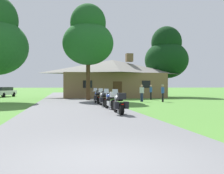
% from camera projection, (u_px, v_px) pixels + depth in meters
% --- Properties ---
extents(ground_plane, '(500.00, 500.00, 0.00)m').
position_uv_depth(ground_plane, '(73.00, 102.00, 25.01)').
color(ground_plane, '#4C8433').
extents(asphalt_driveway, '(6.40, 80.00, 0.06)m').
position_uv_depth(asphalt_driveway, '(74.00, 103.00, 23.05)').
color(asphalt_driveway, slate).
rests_on(asphalt_driveway, ground).
extents(motorcycle_silver_nearest_to_camera, '(0.73, 2.08, 1.30)m').
position_uv_depth(motorcycle_silver_nearest_to_camera, '(119.00, 104.00, 14.05)').
color(motorcycle_silver_nearest_to_camera, black).
rests_on(motorcycle_silver_nearest_to_camera, asphalt_driveway).
extents(motorcycle_blue_second_in_row, '(0.74, 2.08, 1.30)m').
position_uv_depth(motorcycle_blue_second_in_row, '(111.00, 101.00, 16.83)').
color(motorcycle_blue_second_in_row, black).
rests_on(motorcycle_blue_second_in_row, asphalt_driveway).
extents(motorcycle_white_third_in_row, '(0.78, 2.08, 1.30)m').
position_uv_depth(motorcycle_white_third_in_row, '(103.00, 99.00, 19.49)').
color(motorcycle_white_third_in_row, black).
rests_on(motorcycle_white_third_in_row, asphalt_driveway).
extents(motorcycle_blue_farthest_in_row, '(0.77, 2.08, 1.30)m').
position_uv_depth(motorcycle_blue_farthest_in_row, '(97.00, 97.00, 22.48)').
color(motorcycle_blue_farthest_in_row, black).
rests_on(motorcycle_blue_farthest_in_row, asphalt_driveway).
extents(stone_lodge, '(13.80, 7.21, 5.97)m').
position_uv_depth(stone_lodge, '(112.00, 78.00, 35.98)').
color(stone_lodge, brown).
rests_on(stone_lodge, ground).
extents(bystander_blue_shirt_near_lodge, '(0.38, 0.48, 1.67)m').
position_uv_depth(bystander_blue_shirt_near_lodge, '(151.00, 91.00, 30.05)').
color(bystander_blue_shirt_near_lodge, black).
rests_on(bystander_blue_shirt_near_lodge, ground).
extents(bystander_white_shirt_beside_signpost, '(0.37, 0.49, 1.67)m').
position_uv_depth(bystander_white_shirt_beside_signpost, '(142.00, 92.00, 26.23)').
color(bystander_white_shirt_beside_signpost, navy).
rests_on(bystander_white_shirt_beside_signpost, ground).
extents(bystander_blue_shirt_by_tree, '(0.39, 0.46, 1.69)m').
position_uv_depth(bystander_blue_shirt_by_tree, '(163.00, 92.00, 25.80)').
color(bystander_blue_shirt_by_tree, black).
rests_on(bystander_blue_shirt_by_tree, ground).
extents(tree_right_of_lodge, '(6.34, 6.34, 10.29)m').
position_uv_depth(tree_right_of_lodge, '(166.00, 55.00, 39.19)').
color(tree_right_of_lodge, '#422D19').
rests_on(tree_right_of_lodge, ground).
extents(tree_by_lodge_front, '(5.42, 5.42, 10.29)m').
position_uv_depth(tree_by_lodge_front, '(88.00, 37.00, 28.46)').
color(tree_by_lodge_front, '#422D19').
rests_on(tree_by_lodge_front, ground).
extents(parked_white_suv_far_left, '(3.10, 4.94, 1.40)m').
position_uv_depth(parked_white_suv_far_left, '(3.00, 91.00, 37.70)').
color(parked_white_suv_far_left, silver).
rests_on(parked_white_suv_far_left, ground).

